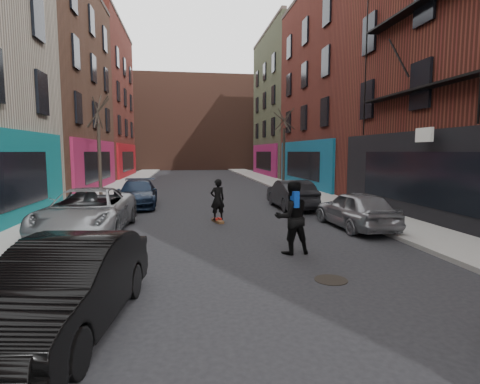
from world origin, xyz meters
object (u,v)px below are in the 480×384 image
object	(u,v)px
parked_left_mid	(66,286)
manhole	(331,280)
pedestrian	(292,217)
parked_right_far	(355,209)
tree_left_far	(99,140)
skateboard	(218,221)
parked_left_end	(138,193)
parked_right_end	(291,194)
skateboarder	(218,199)
tree_right_far	(284,141)
parked_left_far	(87,212)

from	to	relation	value
parked_left_mid	manhole	bearing A→B (deg)	25.49
parked_left_mid	pedestrian	size ratio (longest dim) A/B	2.18
parked_left_mid	parked_right_far	xyz separation A→B (m)	(7.75, 6.58, -0.02)
tree_left_far	skateboard	size ratio (longest dim) A/B	8.12
parked_left_mid	parked_left_end	size ratio (longest dim) A/B	0.94
pedestrian	parked_right_far	bearing A→B (deg)	-143.57
parked_right_end	skateboarder	size ratio (longest dim) A/B	2.64
parked_left_mid	parked_right_end	xyz separation A→B (m)	(6.80, 11.39, -0.01)
skateboard	manhole	distance (m)	7.07
tree_right_far	parked_left_far	world-z (taller)	tree_right_far
parked_left_far	parked_right_end	bearing A→B (deg)	29.62
parked_left_mid	parked_right_far	world-z (taller)	parked_left_mid
skateboard	pedestrian	size ratio (longest dim) A/B	0.41
tree_left_far	manhole	size ratio (longest dim) A/B	9.29
tree_left_far	skateboarder	size ratio (longest dim) A/B	4.13
tree_left_far	pedestrian	bearing A→B (deg)	-59.43
tree_left_far	parked_right_end	distance (m)	11.37
tree_left_far	skateboard	distance (m)	10.64
parked_left_end	skateboarder	size ratio (longest dim) A/B	2.86
skateboard	skateboarder	distance (m)	0.84
tree_left_far	parked_left_far	xyz separation A→B (m)	(1.60, -9.56, -2.63)
tree_right_far	parked_left_end	distance (m)	13.98
parked_left_end	parked_right_far	bearing A→B (deg)	-41.13
parked_left_far	tree_right_far	bearing A→B (deg)	56.39
parked_right_far	skateboarder	xyz separation A→B (m)	(-4.73, 1.81, 0.21)
tree_left_far	parked_right_far	size ratio (longest dim) A/B	1.64
parked_left_mid	skateboarder	bearing A→B (deg)	77.86
parked_right_far	manhole	distance (m)	5.85
tree_left_far	manhole	xyz separation A→B (m)	(7.81, -14.97, -3.37)
parked_left_mid	tree_right_far	bearing A→B (deg)	74.98
parked_left_mid	pedestrian	xyz separation A→B (m)	(4.59, 3.70, 0.28)
parked_left_far	parked_right_end	distance (m)	9.31
parked_left_end	parked_left_mid	bearing A→B (deg)	-90.57
skateboard	manhole	bearing A→B (deg)	-91.50
tree_right_far	parked_right_end	xyz separation A→B (m)	(-2.62, -11.12, -2.84)
parked_left_far	skateboard	size ratio (longest dim) A/B	6.76
parked_left_far	manhole	world-z (taller)	parked_left_far
parked_left_far	parked_right_end	world-z (taller)	parked_left_far
parked_right_end	skateboarder	distance (m)	4.83
parked_left_mid	manhole	distance (m)	5.12
tree_right_far	skateboard	size ratio (longest dim) A/B	8.50
parked_left_mid	skateboard	distance (m)	8.94
parked_left_far	parked_right_far	size ratio (longest dim) A/B	1.37
parked_left_mid	parked_left_far	distance (m)	7.09
tree_right_far	parked_left_mid	bearing A→B (deg)	-112.69
tree_right_far	parked_left_end	xyz separation A→B (m)	(-9.93, -9.41, -2.88)
parked_left_end	manhole	size ratio (longest dim) A/B	6.45
parked_left_mid	parked_left_end	xyz separation A→B (m)	(-0.52, 13.11, -0.04)
parked_left_mid	skateboard	world-z (taller)	parked_left_mid
parked_right_end	tree_right_far	bearing A→B (deg)	-103.84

